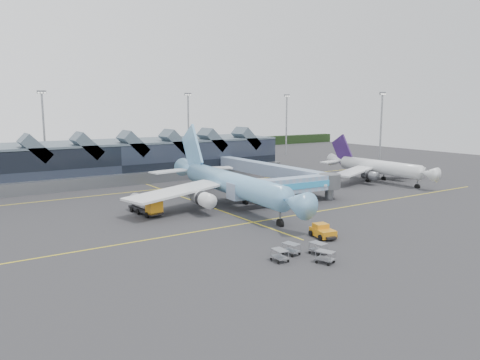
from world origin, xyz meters
TOP-DOWN VIEW (x-y plane):
  - ground at (0.00, 0.00)m, footprint 260.00×260.00m
  - taxi_stripes at (0.00, 10.00)m, footprint 120.00×60.00m
  - tree_line_far at (0.00, 110.00)m, footprint 260.00×4.00m
  - terminal at (-5.07, 47.35)m, footprint 90.00×22.25m
  - light_masts at (21.00, 62.80)m, footprint 132.40×42.56m
  - main_airliner at (3.38, 4.63)m, footprint 40.02×46.18m
  - regional_jet at (48.77, 9.11)m, footprint 29.86×32.43m
  - jet_bridge at (14.47, -0.62)m, footprint 24.58×4.79m
  - fuel_truck at (-12.04, 7.20)m, footprint 3.24×9.26m
  - pushback_tug at (3.18, -20.40)m, footprint 3.27×4.52m
  - baggage_carts at (-5.10, -25.83)m, footprint 7.18×6.95m

SIDE VIEW (x-z plane):
  - ground at x=0.00m, z-range 0.00..0.00m
  - taxi_stripes at x=0.00m, z-range 0.00..0.01m
  - baggage_carts at x=-5.10m, z-range 0.09..1.54m
  - pushback_tug at x=3.18m, z-range -0.09..1.77m
  - fuel_truck at x=-12.04m, z-range 0.19..3.27m
  - tree_line_far at x=0.00m, z-range 0.00..4.00m
  - jet_bridge at x=14.47m, z-range 0.88..6.02m
  - regional_jet at x=48.77m, z-range -2.04..9.12m
  - main_airliner at x=3.38m, z-range -3.05..11.77m
  - terminal at x=-5.07m, z-range -1.38..11.14m
  - light_masts at x=21.00m, z-range 1.26..23.71m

